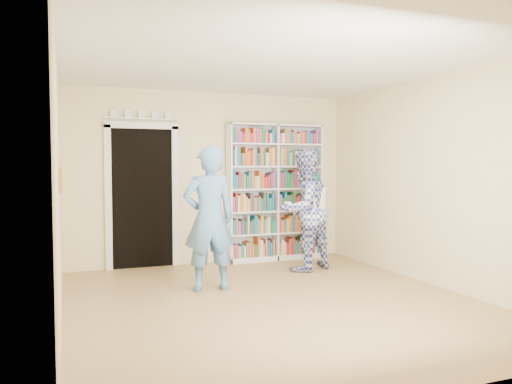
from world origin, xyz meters
TOP-DOWN VIEW (x-y plane):
  - floor at (0.00, 0.00)m, footprint 5.00×5.00m
  - ceiling at (0.00, 0.00)m, footprint 5.00×5.00m
  - wall_back at (0.00, 2.50)m, footprint 4.50×0.00m
  - wall_left at (-2.25, 0.00)m, footprint 0.00×5.00m
  - wall_right at (2.25, 0.00)m, footprint 0.00×5.00m
  - bookshelf at (1.02, 2.34)m, footprint 1.61×0.30m
  - doorway at (-1.10, 2.48)m, footprint 1.10×0.08m
  - wall_art at (-2.23, 0.20)m, footprint 0.03×0.25m
  - man_blue at (-0.53, 0.78)m, footprint 0.67×0.45m
  - man_plaid at (1.10, 1.43)m, footprint 1.04×0.92m
  - paper_sheet at (1.24, 1.21)m, footprint 0.22×0.07m

SIDE VIEW (x-z plane):
  - floor at x=0.00m, z-range 0.00..0.00m
  - man_blue at x=-0.53m, z-range 0.00..1.78m
  - man_plaid at x=1.10m, z-range 0.00..1.78m
  - paper_sheet at x=1.24m, z-range 0.91..1.23m
  - bookshelf at x=1.02m, z-range 0.01..2.23m
  - doorway at x=-1.10m, z-range -0.04..2.39m
  - wall_back at x=0.00m, z-range -0.90..3.60m
  - wall_left at x=-2.25m, z-range -1.15..3.85m
  - wall_right at x=2.25m, z-range -1.15..3.85m
  - wall_art at x=-2.23m, z-range 1.27..1.52m
  - ceiling at x=0.00m, z-range 2.70..2.70m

